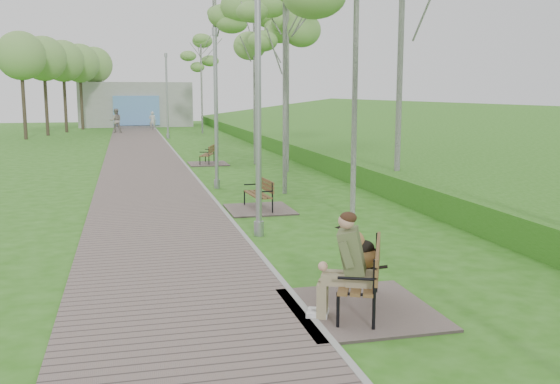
{
  "coord_description": "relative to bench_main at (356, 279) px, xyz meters",
  "views": [
    {
      "loc": [
        -2.44,
        -8.68,
        3.17
      ],
      "look_at": [
        0.41,
        2.89,
        1.25
      ],
      "focal_mm": 40.0,
      "sensor_mm": 36.0,
      "label": 1
    }
  ],
  "objects": [
    {
      "name": "ground",
      "position": [
        -0.71,
        0.53,
        -0.51
      ],
      "size": [
        120.0,
        120.0,
        0.0
      ],
      "primitive_type": "plane",
      "color": "#2C6B14",
      "rests_on": "ground"
    },
    {
      "name": "walkway",
      "position": [
        -2.46,
        22.03,
        -0.49
      ],
      "size": [
        3.5,
        67.0,
        0.04
      ],
      "primitive_type": "cube",
      "color": "#75645F",
      "rests_on": "ground"
    },
    {
      "name": "kerb",
      "position": [
        -0.71,
        22.03,
        -0.48
      ],
      "size": [
        0.1,
        67.0,
        0.05
      ],
      "primitive_type": "cube",
      "color": "#999993",
      "rests_on": "ground"
    },
    {
      "name": "embankment",
      "position": [
        11.29,
        20.53,
        -0.51
      ],
      "size": [
        14.0,
        70.0,
        1.6
      ],
      "primitive_type": "cube",
      "color": "#529636",
      "rests_on": "ground"
    },
    {
      "name": "building_north",
      "position": [
        -2.21,
        51.5,
        1.49
      ],
      "size": [
        10.0,
        5.2,
        4.0
      ],
      "color": "#9E9E99",
      "rests_on": "ground"
    },
    {
      "name": "bench_main",
      "position": [
        0.0,
        0.0,
        0.0
      ],
      "size": [
        2.04,
        2.27,
        1.78
      ],
      "color": "#75645F",
      "rests_on": "ground"
    },
    {
      "name": "bench_second",
      "position": [
        0.24,
        8.07,
        -0.31
      ],
      "size": [
        1.72,
        1.91,
        1.06
      ],
      "color": "#75645F",
      "rests_on": "ground"
    },
    {
      "name": "bench_third",
      "position": [
        0.27,
        19.16,
        -0.32
      ],
      "size": [
        1.68,
        1.87,
        1.03
      ],
      "color": "#75645F",
      "rests_on": "ground"
    },
    {
      "name": "lamp_post_near",
      "position": [
        -0.37,
        5.09,
        2.17
      ],
      "size": [
        0.22,
        0.22,
        5.73
      ],
      "color": "#999BA0",
      "rests_on": "ground"
    },
    {
      "name": "lamp_post_second",
      "position": [
        -0.3,
        12.14,
        1.92
      ],
      "size": [
        0.2,
        0.2,
        5.19
      ],
      "color": "#999BA0",
      "rests_on": "ground"
    },
    {
      "name": "lamp_post_third",
      "position": [
        -0.39,
        35.02,
        2.16
      ],
      "size": [
        0.22,
        0.22,
        5.71
      ],
      "color": "#999BA0",
      "rests_on": "ground"
    },
    {
      "name": "pedestrian_near",
      "position": [
        -1.01,
        45.02,
        0.26
      ],
      "size": [
        0.6,
        0.43,
        1.54
      ],
      "primitive_type": "imported",
      "rotation": [
        0.0,
        0.0,
        3.02
      ],
      "color": "beige",
      "rests_on": "ground"
    },
    {
      "name": "pedestrian_far",
      "position": [
        -3.91,
        41.78,
        0.43
      ],
      "size": [
        0.96,
        0.77,
        1.87
      ],
      "primitive_type": "imported",
      "rotation": [
        0.0,
        0.0,
        3.21
      ],
      "color": "gray",
      "rests_on": "ground"
    },
    {
      "name": "birch_mid_b",
      "position": [
        3.04,
        15.8,
        4.98
      ],
      "size": [
        2.22,
        2.22,
        6.98
      ],
      "color": "silver",
      "rests_on": "ground"
    },
    {
      "name": "birch_mid_c",
      "position": [
        2.34,
        18.66,
        5.54
      ],
      "size": [
        2.6,
        2.6,
        7.69
      ],
      "color": "silver",
      "rests_on": "ground"
    },
    {
      "name": "birch_far_b",
      "position": [
        1.4,
        24.14,
        6.28
      ],
      "size": [
        2.74,
        2.74,
        8.64
      ],
      "color": "silver",
      "rests_on": "ground"
    },
    {
      "name": "birch_distant_a",
      "position": [
        2.54,
        39.91,
        5.48
      ],
      "size": [
        2.32,
        2.32,
        7.62
      ],
      "color": "silver",
      "rests_on": "ground"
    }
  ]
}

